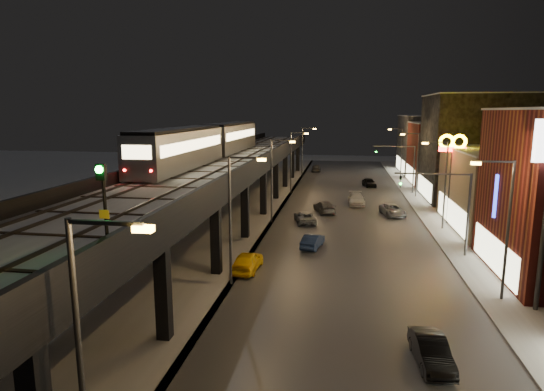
{
  "coord_description": "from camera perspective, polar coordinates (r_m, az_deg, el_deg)",
  "views": [
    {
      "loc": [
        6.78,
        -16.19,
        11.89
      ],
      "look_at": [
        1.0,
        20.55,
        5.0
      ],
      "focal_mm": 30.0,
      "sensor_mm": 36.0,
      "label": 1
    }
  ],
  "objects": [
    {
      "name": "car_near_white",
      "position": [
        40.37,
        5.13,
        -5.76
      ],
      "size": [
        2.03,
        3.94,
        1.24
      ],
      "primitive_type": "imported",
      "rotation": [
        0.0,
        0.0,
        2.94
      ],
      "color": "navy",
      "rests_on": "ground"
    },
    {
      "name": "streetlight_left_1",
      "position": [
        30.8,
        -4.81,
        -2.02
      ],
      "size": [
        2.57,
        0.28,
        9.0
      ],
      "color": "#38383A",
      "rests_on": "ground"
    },
    {
      "name": "viaduct_parapet_streetside",
      "position": [
        49.18,
        -0.98,
        4.61
      ],
      "size": [
        0.3,
        100.0,
        1.1
      ],
      "primitive_type": "cube",
      "color": "black",
      "rests_on": "elevated_viaduct"
    },
    {
      "name": "viaduct_parapet_far",
      "position": [
        51.39,
        -10.61,
        4.69
      ],
      "size": [
        0.3,
        100.0,
        1.1
      ],
      "primitive_type": "cube",
      "color": "black",
      "rests_on": "elevated_viaduct"
    },
    {
      "name": "streetlight_left_2",
      "position": [
        48.2,
        0.26,
        2.56
      ],
      "size": [
        2.57,
        0.28,
        9.0
      ],
      "color": "#38383A",
      "rests_on": "ground"
    },
    {
      "name": "car_mid_silver",
      "position": [
        49.22,
        4.17,
        -2.78
      ],
      "size": [
        2.99,
        4.73,
        1.22
      ],
      "primitive_type": "imported",
      "rotation": [
        0.0,
        0.0,
        3.38
      ],
      "color": "slate",
      "rests_on": "ground"
    },
    {
      "name": "building_d",
      "position": [
        66.63,
        24.0,
        5.45
      ],
      "size": [
        12.2,
        13.2,
        14.16
      ],
      "color": "black",
      "rests_on": "ground"
    },
    {
      "name": "building_f",
      "position": [
        94.0,
        19.58,
        6.04
      ],
      "size": [
        12.2,
        16.2,
        11.16
      ],
      "color": "#3B3B3D",
      "rests_on": "ground"
    },
    {
      "name": "car_onc_silver",
      "position": [
        24.0,
        19.33,
        -18.03
      ],
      "size": [
        1.72,
        4.12,
        1.32
      ],
      "primitive_type": "imported",
      "rotation": [
        0.0,
        0.0,
        0.08
      ],
      "color": "black",
      "rests_on": "ground"
    },
    {
      "name": "streetlight_right_4",
      "position": [
        84.05,
        15.79,
        5.56
      ],
      "size": [
        2.56,
        0.28,
        9.0
      ],
      "color": "#38383A",
      "rests_on": "ground"
    },
    {
      "name": "streetlight_left_3",
      "position": [
        65.92,
        2.63,
        4.69
      ],
      "size": [
        2.57,
        0.28,
        9.0
      ],
      "color": "#38383A",
      "rests_on": "ground"
    },
    {
      "name": "sign_mcdonalds",
      "position": [
        51.13,
        21.68,
        5.09
      ],
      "size": [
        2.83,
        0.38,
        9.58
      ],
      "color": "#38383A",
      "rests_on": "ground"
    },
    {
      "name": "traffic_light_rig_b",
      "position": [
        69.18,
        16.45,
        3.93
      ],
      "size": [
        6.1,
        0.34,
        7.0
      ],
      "color": "#38383A",
      "rests_on": "ground"
    },
    {
      "name": "rail_signal",
      "position": [
        18.16,
        -20.48,
        0.7
      ],
      "size": [
        0.39,
        0.45,
        3.37
      ],
      "color": "black",
      "rests_on": "viaduct_trackbed"
    },
    {
      "name": "building_e",
      "position": [
        80.35,
        21.36,
        4.92
      ],
      "size": [
        12.2,
        12.2,
        10.16
      ],
      "color": "maroon",
      "rests_on": "ground"
    },
    {
      "name": "car_onc_white",
      "position": [
        59.52,
        10.53,
        -0.5
      ],
      "size": [
        2.22,
        5.02,
        1.43
      ],
      "primitive_type": "imported",
      "rotation": [
        0.0,
        0.0,
        0.04
      ],
      "color": "white",
      "rests_on": "ground"
    },
    {
      "name": "streetlight_left_4",
      "position": [
        83.77,
        4.0,
        5.92
      ],
      "size": [
        2.57,
        0.28,
        9.0
      ],
      "color": "#38383A",
      "rests_on": "ground"
    },
    {
      "name": "sign_carwash",
      "position": [
        37.32,
        27.07,
        -1.11
      ],
      "size": [
        1.42,
        0.35,
        7.36
      ],
      "color": "#38383A",
      "rests_on": "ground"
    },
    {
      "name": "streetlight_right_1",
      "position": [
        31.55,
        27.12,
        -2.86
      ],
      "size": [
        2.56,
        0.28,
        9.0
      ],
      "color": "#38383A",
      "rests_on": "ground"
    },
    {
      "name": "streetlight_right_2",
      "position": [
        48.68,
        20.65,
        1.96
      ],
      "size": [
        2.56,
        0.28,
        9.0
      ],
      "color": "#38383A",
      "rests_on": "ground"
    },
    {
      "name": "traffic_light_rig_a",
      "position": [
        39.94,
        21.88,
        -0.94
      ],
      "size": [
        6.1,
        0.34,
        7.0
      ],
      "color": "#38383A",
      "rests_on": "ground"
    },
    {
      "name": "car_onc_red",
      "position": [
        74.17,
        12.09,
        1.57
      ],
      "size": [
        2.43,
        4.27,
        1.37
      ],
      "primitive_type": "imported",
      "rotation": [
        0.0,
        0.0,
        0.21
      ],
      "color": "black",
      "rests_on": "ground"
    },
    {
      "name": "road_surface",
      "position": [
        52.55,
        9.5,
        -2.69
      ],
      "size": [
        17.0,
        120.0,
        0.06
      ],
      "primitive_type": "cube",
      "color": "#46474D",
      "rests_on": "ground"
    },
    {
      "name": "car_far_white",
      "position": [
        91.62,
        5.57,
        3.44
      ],
      "size": [
        1.75,
        4.18,
        1.41
      ],
      "primitive_type": "imported",
      "rotation": [
        0.0,
        0.0,
        3.16
      ],
      "color": "#474849",
      "rests_on": "ground"
    },
    {
      "name": "car_taxi",
      "position": [
        34.6,
        -3.12,
        -8.33
      ],
      "size": [
        1.96,
        4.4,
        1.47
      ],
      "primitive_type": "imported",
      "rotation": [
        0.0,
        0.0,
        3.09
      ],
      "color": "yellow",
      "rests_on": "ground"
    },
    {
      "name": "under_viaduct_pavement",
      "position": [
        54.08,
        -4.96,
        -2.21
      ],
      "size": [
        11.0,
        120.0,
        0.06
      ],
      "primitive_type": "cube",
      "color": "#9FA1A8",
      "rests_on": "ground"
    },
    {
      "name": "car_onc_dark",
      "position": [
        54.14,
        14.89,
        -1.85
      ],
      "size": [
        3.02,
        4.96,
        1.29
      ],
      "primitive_type": "imported",
      "rotation": [
        0.0,
        0.0,
        0.2
      ],
      "color": "gray",
      "rests_on": "ground"
    },
    {
      "name": "streetlight_right_3",
      "position": [
        66.28,
        17.58,
        4.25
      ],
      "size": [
        2.56,
        0.28,
        9.0
      ],
      "color": "#38383A",
      "rests_on": "ground"
    },
    {
      "name": "viaduct_trackbed",
      "position": [
        50.13,
        -5.91,
        4.14
      ],
      "size": [
        8.4,
        100.0,
        0.32
      ],
      "color": "#B2B7C1",
      "rests_on": "elevated_viaduct"
    },
    {
      "name": "building_c",
      "position": [
        51.76,
        28.24,
        0.56
      ],
      "size": [
        12.2,
        15.2,
        8.16
      ],
      "color": "#746652",
      "rests_on": "ground"
    },
    {
      "name": "streetlight_left_0",
      "position": [
        14.88,
        -22.2,
        -16.91
      ],
      "size": [
        2.57,
        0.28,
        9.0
      ],
      "color": "#38383A",
      "rests_on": "ground"
    },
    {
      "name": "sidewalk_right",
      "position": [
        53.62,
        20.26,
        -2.9
      ],
      "size": [
        4.0,
        120.0,
        0.14
      ],
      "primitive_type": "cube",
      "color": "#9FA1A8",
      "rests_on": "ground"
    },
    {
      "name": "elevated_viaduct",
      "position": [
        50.1,
        -5.92,
        3.25
      ],
      "size": [
        9.0,
        100.0,
        6.3
      ],
      "color": "black",
      "rests_on": "ground"
    },
    {
      "name": "car_mid_dark",
      "position": [
        54.38,
        6.59,
        -1.49
      ],
      "size": [
        3.1,
        4.92,
        1.33
      ],
      "primitive_type": "imported",
      "rotation": [
        0.0,
        0.0,
        3.43
      ],
      "color": "#5B5B5C",
      "rests_on": "ground"
    },
    {
      "name": "subway_train",
      "position": [
        53.47,
        -7.74,
        6.75
      ],
      "size": [
        3.14,
        38.5,
        3.76
      ],
      "color": "gray",
      "rests_on": "viaduct_trackbed"
    }
  ]
}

